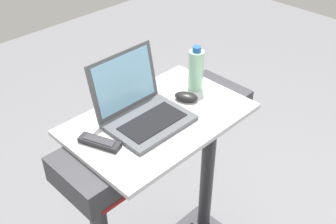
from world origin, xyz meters
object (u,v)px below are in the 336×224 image
at_px(laptop, 141,108).
at_px(water_bottle, 196,70).
at_px(tv_remote, 99,142).
at_px(computer_mouse, 186,97).

bearing_deg(laptop, water_bottle, 1.00).
bearing_deg(water_bottle, laptop, -179.64).
bearing_deg(water_bottle, tv_remote, -178.81).
distance_m(computer_mouse, tv_remote, 0.44).
relative_size(laptop, tv_remote, 1.87).
distance_m(laptop, computer_mouse, 0.23).
xyz_separation_m(laptop, computer_mouse, (0.22, -0.03, -0.03)).
height_order(computer_mouse, water_bottle, water_bottle).
distance_m(laptop, tv_remote, 0.22).
distance_m(water_bottle, tv_remote, 0.54).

